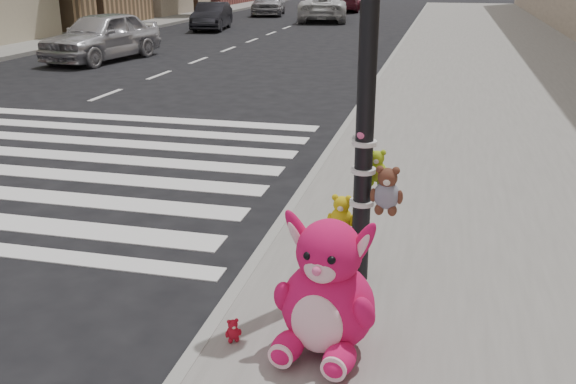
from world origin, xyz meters
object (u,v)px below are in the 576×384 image
(red_teddy, at_px, (233,330))
(pink_bunny, at_px, (327,296))
(car_white_near, at_px, (323,7))
(signal_pole, at_px, (368,104))
(car_silver_far, at_px, (102,36))
(car_dark_far, at_px, (212,16))

(red_teddy, bearing_deg, pink_bunny, -27.80)
(pink_bunny, relative_size, car_white_near, 0.20)
(signal_pole, bearing_deg, red_teddy, -121.97)
(pink_bunny, distance_m, car_silver_far, 17.79)
(signal_pole, height_order, car_silver_far, signal_pole)
(car_dark_far, relative_size, car_white_near, 0.70)
(car_silver_far, bearing_deg, signal_pole, -43.73)
(pink_bunny, relative_size, car_silver_far, 0.24)
(pink_bunny, bearing_deg, signal_pole, 94.17)
(signal_pole, height_order, car_white_near, signal_pole)
(red_teddy, distance_m, car_dark_far, 27.15)
(signal_pole, xyz_separation_m, car_white_near, (-6.12, 30.45, -1.02))
(red_teddy, height_order, car_dark_far, car_dark_far)
(signal_pole, relative_size, car_white_near, 0.74)
(signal_pole, relative_size, red_teddy, 20.43)
(car_silver_far, xyz_separation_m, car_dark_far, (-0.19, 10.65, -0.14))
(pink_bunny, height_order, car_silver_far, car_silver_far)
(car_silver_far, height_order, car_white_near, car_silver_far)
(red_teddy, relative_size, car_dark_far, 0.05)
(car_white_near, bearing_deg, signal_pole, 92.38)
(pink_bunny, distance_m, car_white_near, 32.25)
(car_white_near, bearing_deg, red_teddy, 90.49)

